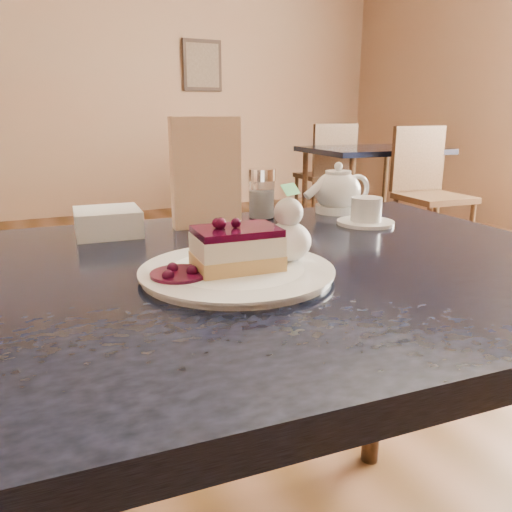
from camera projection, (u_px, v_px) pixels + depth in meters
name	position (u px, v px, depth m)	size (l,w,h in m)	color
main_table	(227.00, 314.00, 0.86)	(1.37, 0.97, 0.82)	black
dessert_plate	(237.00, 272.00, 0.79)	(0.30, 0.30, 0.01)	white
cheesecake_slice	(237.00, 248.00, 0.78)	(0.14, 0.10, 0.07)	#E6AF77
whipped_cream	(288.00, 241.00, 0.82)	(0.08, 0.08, 0.07)	white
berry_sauce	(179.00, 274.00, 0.75)	(0.09, 0.09, 0.01)	black
tea_set	(342.00, 196.00, 1.25)	(0.17, 0.28, 0.11)	white
menu_card	(206.00, 173.00, 1.10)	(0.15, 0.03, 0.24)	beige
sugar_shaker	(262.00, 193.00, 1.20)	(0.07, 0.07, 0.12)	white
napkin_stack	(108.00, 222.00, 1.05)	(0.13, 0.13, 0.05)	white
bg_table_far_right	(367.00, 231.00, 4.40)	(1.13, 1.94, 1.29)	black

